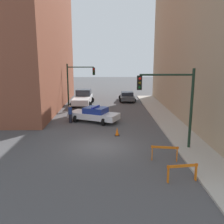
{
  "coord_description": "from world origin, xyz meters",
  "views": [
    {
      "loc": [
        0.52,
        -16.17,
        6.03
      ],
      "look_at": [
        0.86,
        5.26,
        1.26
      ],
      "focal_mm": 40.0,
      "sensor_mm": 36.0,
      "label": 1
    }
  ],
  "objects_px": {
    "white_truck": "(83,98)",
    "traffic_light_far": "(77,79)",
    "traffic_light_near": "(174,97)",
    "barrier_mid": "(165,151)",
    "pedestrian_crossing": "(70,114)",
    "parked_car_near": "(127,96)",
    "traffic_cone": "(117,132)",
    "barrier_front": "(182,170)",
    "police_car": "(94,114)"
  },
  "relations": [
    {
      "from": "pedestrian_crossing",
      "to": "traffic_light_near",
      "type": "bearing_deg",
      "value": 56.81
    },
    {
      "from": "white_truck",
      "to": "pedestrian_crossing",
      "type": "xyz_separation_m",
      "value": [
        -0.33,
        -8.69,
        -0.04
      ]
    },
    {
      "from": "parked_car_near",
      "to": "traffic_cone",
      "type": "height_order",
      "value": "parked_car_near"
    },
    {
      "from": "parked_car_near",
      "to": "pedestrian_crossing",
      "type": "relative_size",
      "value": 2.6
    },
    {
      "from": "traffic_light_near",
      "to": "traffic_light_far",
      "type": "xyz_separation_m",
      "value": [
        -8.03,
        14.91,
        -0.13
      ]
    },
    {
      "from": "parked_car_near",
      "to": "traffic_light_near",
      "type": "bearing_deg",
      "value": -84.4
    },
    {
      "from": "pedestrian_crossing",
      "to": "barrier_mid",
      "type": "distance_m",
      "value": 11.21
    },
    {
      "from": "barrier_mid",
      "to": "traffic_cone",
      "type": "distance_m",
      "value": 5.54
    },
    {
      "from": "police_car",
      "to": "traffic_cone",
      "type": "bearing_deg",
      "value": -129.64
    },
    {
      "from": "barrier_front",
      "to": "traffic_light_far",
      "type": "bearing_deg",
      "value": 111.01
    },
    {
      "from": "white_truck",
      "to": "traffic_light_far",
      "type": "bearing_deg",
      "value": -128.84
    },
    {
      "from": "parked_car_near",
      "to": "white_truck",
      "type": "bearing_deg",
      "value": -153.56
    },
    {
      "from": "traffic_cone",
      "to": "police_car",
      "type": "bearing_deg",
      "value": 115.1
    },
    {
      "from": "barrier_mid",
      "to": "police_car",
      "type": "bearing_deg",
      "value": 116.83
    },
    {
      "from": "traffic_light_near",
      "to": "police_car",
      "type": "distance_m",
      "value": 9.51
    },
    {
      "from": "parked_car_near",
      "to": "pedestrian_crossing",
      "type": "distance_m",
      "value": 13.05
    },
    {
      "from": "pedestrian_crossing",
      "to": "traffic_cone",
      "type": "distance_m",
      "value": 5.84
    },
    {
      "from": "traffic_light_near",
      "to": "pedestrian_crossing",
      "type": "height_order",
      "value": "traffic_light_near"
    },
    {
      "from": "parked_car_near",
      "to": "barrier_mid",
      "type": "xyz_separation_m",
      "value": [
        0.67,
        -20.37,
        -0.06
      ]
    },
    {
      "from": "barrier_mid",
      "to": "traffic_cone",
      "type": "height_order",
      "value": "barrier_mid"
    },
    {
      "from": "traffic_cone",
      "to": "traffic_light_far",
      "type": "bearing_deg",
      "value": 110.68
    },
    {
      "from": "white_truck",
      "to": "barrier_mid",
      "type": "height_order",
      "value": "white_truck"
    },
    {
      "from": "barrier_front",
      "to": "pedestrian_crossing",
      "type": "bearing_deg",
      "value": 122.06
    },
    {
      "from": "police_car",
      "to": "traffic_cone",
      "type": "xyz_separation_m",
      "value": [
        2.0,
        -4.28,
        -0.41
      ]
    },
    {
      "from": "police_car",
      "to": "white_truck",
      "type": "height_order",
      "value": "white_truck"
    },
    {
      "from": "traffic_light_near",
      "to": "white_truck",
      "type": "bearing_deg",
      "value": 115.35
    },
    {
      "from": "traffic_cone",
      "to": "barrier_front",
      "type": "bearing_deg",
      "value": -68.46
    },
    {
      "from": "white_truck",
      "to": "pedestrian_crossing",
      "type": "relative_size",
      "value": 3.29
    },
    {
      "from": "traffic_light_near",
      "to": "traffic_light_far",
      "type": "bearing_deg",
      "value": 118.31
    },
    {
      "from": "parked_car_near",
      "to": "barrier_front",
      "type": "xyz_separation_m",
      "value": [
        0.98,
        -22.91,
        -0.06
      ]
    },
    {
      "from": "white_truck",
      "to": "barrier_front",
      "type": "relative_size",
      "value": 3.43
    },
    {
      "from": "parked_car_near",
      "to": "barrier_mid",
      "type": "height_order",
      "value": "parked_car_near"
    },
    {
      "from": "pedestrian_crossing",
      "to": "traffic_cone",
      "type": "xyz_separation_m",
      "value": [
        4.22,
        -4.0,
        -0.54
      ]
    },
    {
      "from": "traffic_light_far",
      "to": "white_truck",
      "type": "distance_m",
      "value": 2.67
    },
    {
      "from": "traffic_light_near",
      "to": "barrier_mid",
      "type": "xyz_separation_m",
      "value": [
        -0.89,
        -1.92,
        -2.91
      ]
    },
    {
      "from": "police_car",
      "to": "white_truck",
      "type": "xyz_separation_m",
      "value": [
        -1.89,
        8.41,
        0.18
      ]
    },
    {
      "from": "traffic_light_far",
      "to": "barrier_mid",
      "type": "height_order",
      "value": "traffic_light_far"
    },
    {
      "from": "traffic_light_near",
      "to": "white_truck",
      "type": "xyz_separation_m",
      "value": [
        -7.41,
        15.63,
        -2.62
      ]
    },
    {
      "from": "traffic_light_far",
      "to": "pedestrian_crossing",
      "type": "distance_m",
      "value": 8.36
    },
    {
      "from": "parked_car_near",
      "to": "pedestrian_crossing",
      "type": "xyz_separation_m",
      "value": [
        -6.17,
        -11.5,
        0.19
      ]
    },
    {
      "from": "white_truck",
      "to": "traffic_cone",
      "type": "relative_size",
      "value": 8.33
    },
    {
      "from": "parked_car_near",
      "to": "traffic_cone",
      "type": "bearing_deg",
      "value": -96.43
    },
    {
      "from": "traffic_light_near",
      "to": "barrier_mid",
      "type": "bearing_deg",
      "value": -114.96
    },
    {
      "from": "traffic_light_far",
      "to": "traffic_cone",
      "type": "bearing_deg",
      "value": -69.32
    },
    {
      "from": "white_truck",
      "to": "barrier_front",
      "type": "bearing_deg",
      "value": -69.31
    },
    {
      "from": "barrier_mid",
      "to": "barrier_front",
      "type": "bearing_deg",
      "value": -83.2
    },
    {
      "from": "pedestrian_crossing",
      "to": "barrier_front",
      "type": "distance_m",
      "value": 13.47
    },
    {
      "from": "white_truck",
      "to": "pedestrian_crossing",
      "type": "bearing_deg",
      "value": -90.24
    },
    {
      "from": "barrier_mid",
      "to": "traffic_cone",
      "type": "relative_size",
      "value": 2.42
    },
    {
      "from": "barrier_front",
      "to": "traffic_cone",
      "type": "xyz_separation_m",
      "value": [
        -2.93,
        7.41,
        -0.3
      ]
    }
  ]
}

